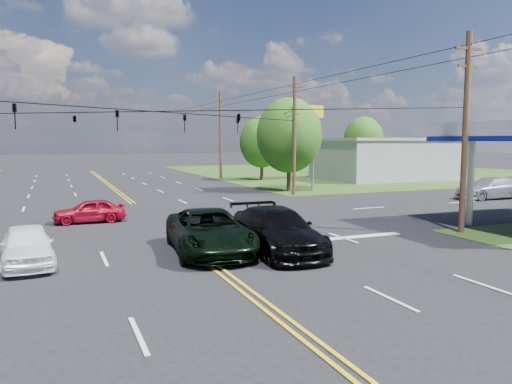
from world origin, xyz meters
name	(u,v)px	position (x,y,z in m)	size (l,w,h in m)	color
ground	(156,221)	(0.00, 12.00, 0.00)	(280.00, 280.00, 0.00)	black
grass_ne	(361,172)	(35.00, 44.00, 0.00)	(46.00, 48.00, 0.03)	#2C4415
stop_bar	(304,242)	(5.00, 4.00, 0.00)	(10.00, 0.50, 0.02)	silver
retail_ne	(384,160)	(30.00, 32.00, 2.20)	(14.00, 10.00, 4.40)	gray
pole_se	(465,130)	(13.00, 3.00, 4.92)	(1.60, 0.28, 9.50)	#442C1C
pole_ne	(294,134)	(13.00, 21.00, 4.92)	(1.60, 0.28, 9.50)	#442C1C
pole_right_far	(220,134)	(13.00, 40.00, 5.17)	(1.60, 0.28, 10.00)	#442C1C
span_wire_signals	(153,111)	(0.00, 12.00, 6.00)	(26.00, 18.00, 1.13)	black
power_lines	(160,56)	(0.00, 10.00, 8.60)	(26.04, 100.00, 0.64)	black
tree_right_a	(289,135)	(14.00, 24.00, 4.87)	(5.70, 5.70, 8.18)	#442C1C
tree_right_b	(262,142)	(16.50, 36.00, 4.22)	(4.94, 4.94, 7.09)	#442C1C
tree_far_r	(363,139)	(34.00, 42.00, 4.54)	(5.32, 5.32, 7.63)	#442C1C
pickup_dkgreen	(210,231)	(0.50, 3.50, 0.86)	(2.85, 6.18, 1.72)	black
suv_black	(277,231)	(3.00, 2.56, 0.88)	(2.46, 6.06, 1.76)	black
pickup_white	(27,246)	(-6.11, 4.00, 0.73)	(1.72, 4.27, 1.45)	white
sedan_red	(90,211)	(-3.39, 13.00, 0.64)	(1.52, 3.78, 1.29)	maroon
sedan_far	(490,188)	(25.64, 13.00, 0.82)	(2.29, 5.62, 1.63)	#B7B8BC
polesign_ne	(313,125)	(15.97, 23.27, 5.79)	(2.08, 0.61, 7.53)	#A5A5AA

